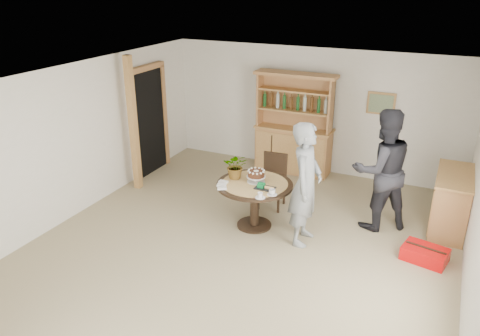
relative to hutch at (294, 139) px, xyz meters
name	(u,v)px	position (x,y,z in m)	size (l,w,h in m)	color
ground	(239,250)	(0.30, -3.24, -0.69)	(7.00, 7.00, 0.00)	tan
room_shell	(240,139)	(0.30, -3.23, 1.05)	(6.04, 7.04, 2.52)	white
doorway	(149,119)	(-2.63, -1.24, 0.42)	(0.13, 1.10, 2.18)	black
pine_post	(133,125)	(-2.40, -2.04, 0.56)	(0.12, 0.12, 2.50)	tan
hutch	(294,139)	(0.00, 0.00, 0.00)	(1.62, 0.54, 2.04)	#AF7F4A
sideboard	(451,202)	(3.04, -1.24, -0.22)	(0.54, 1.26, 0.94)	#AF7F4A
dining_table	(255,192)	(0.21, -2.48, -0.08)	(1.20, 1.20, 0.76)	black
dining_chair	(273,177)	(0.20, -1.65, -0.15)	(0.45, 0.45, 0.95)	black
birthday_cake	(256,175)	(0.21, -2.43, 0.19)	(0.30, 0.30, 0.20)	white
flower_vase	(236,166)	(-0.14, -2.43, 0.28)	(0.38, 0.33, 0.42)	#3F7233
gift_tray	(264,187)	(0.42, -2.60, 0.10)	(0.30, 0.20, 0.08)	black
coffee_cup_a	(272,192)	(0.61, -2.76, 0.11)	(0.15, 0.15, 0.09)	white
coffee_cup_b	(260,196)	(0.49, -2.93, 0.11)	(0.15, 0.15, 0.08)	white
napkins	(222,185)	(-0.20, -2.79, 0.09)	(0.24, 0.33, 0.03)	white
teen_boy	(306,184)	(1.06, -2.58, 0.25)	(0.69, 0.45, 1.88)	slate
adult_person	(382,170)	(1.98, -1.64, 0.29)	(0.95, 0.74, 1.96)	black
red_suitcase	(425,254)	(2.80, -2.37, -0.59)	(0.67, 0.52, 0.21)	red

